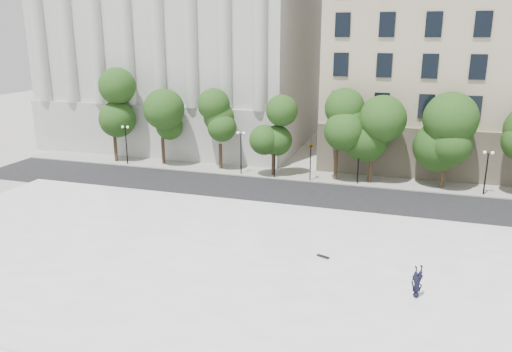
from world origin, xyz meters
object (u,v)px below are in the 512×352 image
(traffic_light_west, at_px, (275,141))
(skateboard, at_px, (323,257))
(traffic_light_east, at_px, (311,143))
(person_lying, at_px, (416,293))

(traffic_light_west, xyz_separation_m, skateboard, (7.81, -17.12, -3.21))
(traffic_light_west, bearing_deg, skateboard, -65.48)
(traffic_light_east, relative_size, person_lying, 2.44)
(traffic_light_west, height_order, person_lying, traffic_light_west)
(skateboard, bearing_deg, traffic_light_west, 136.16)
(traffic_light_east, xyz_separation_m, person_lying, (9.70, -20.41, -3.08))
(traffic_light_east, distance_m, skateboard, 17.95)
(person_lying, bearing_deg, traffic_light_west, 92.87)
(traffic_light_east, bearing_deg, person_lying, -64.57)
(traffic_light_east, bearing_deg, skateboard, -75.91)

